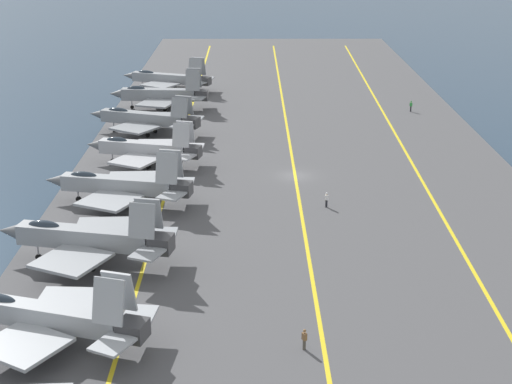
{
  "coord_description": "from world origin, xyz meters",
  "views": [
    {
      "loc": [
        -90.93,
        5.36,
        31.04
      ],
      "look_at": [
        -12.82,
        4.87,
        2.9
      ],
      "focal_mm": 55.0,
      "sensor_mm": 36.0,
      "label": 1
    }
  ],
  "objects_px": {
    "parked_jet_fourth": "(121,185)",
    "crew_white_vest": "(327,199)",
    "parked_jet_sixth": "(145,118)",
    "crew_green_vest": "(411,106)",
    "parked_jet_seventh": "(160,94)",
    "parked_jet_second": "(48,316)",
    "parked_jet_fifth": "(145,149)",
    "parked_jet_third": "(87,238)",
    "parked_jet_eighth": "(168,78)",
    "crew_brown_vest": "(304,338)"
  },
  "relations": [
    {
      "from": "parked_jet_seventh",
      "to": "parked_jet_fourth",
      "type": "bearing_deg",
      "value": -179.47
    },
    {
      "from": "parked_jet_eighth",
      "to": "crew_green_vest",
      "type": "bearing_deg",
      "value": -111.15
    },
    {
      "from": "parked_jet_fourth",
      "to": "crew_white_vest",
      "type": "bearing_deg",
      "value": -92.41
    },
    {
      "from": "crew_green_vest",
      "to": "parked_jet_fourth",
      "type": "bearing_deg",
      "value": 136.48
    },
    {
      "from": "parked_jet_fourth",
      "to": "crew_white_vest",
      "type": "height_order",
      "value": "parked_jet_fourth"
    },
    {
      "from": "parked_jet_fifth",
      "to": "parked_jet_sixth",
      "type": "height_order",
      "value": "parked_jet_sixth"
    },
    {
      "from": "parked_jet_seventh",
      "to": "parked_jet_fifth",
      "type": "bearing_deg",
      "value": -177.44
    },
    {
      "from": "parked_jet_sixth",
      "to": "crew_green_vest",
      "type": "xyz_separation_m",
      "value": [
        13.57,
        -41.03,
        -1.43
      ]
    },
    {
      "from": "crew_white_vest",
      "to": "parked_jet_eighth",
      "type": "bearing_deg",
      "value": 21.42
    },
    {
      "from": "parked_jet_fifth",
      "to": "parked_jet_third",
      "type": "bearing_deg",
      "value": 177.06
    },
    {
      "from": "parked_jet_second",
      "to": "parked_jet_fifth",
      "type": "xyz_separation_m",
      "value": [
        43.44,
        -1.69,
        -0.03
      ]
    },
    {
      "from": "parked_jet_eighth",
      "to": "crew_green_vest",
      "type": "relative_size",
      "value": 9.65
    },
    {
      "from": "parked_jet_eighth",
      "to": "crew_brown_vest",
      "type": "xyz_separation_m",
      "value": [
        -88.4,
        -18.78,
        -1.35
      ]
    },
    {
      "from": "parked_jet_second",
      "to": "crew_white_vest",
      "type": "bearing_deg",
      "value": -39.23
    },
    {
      "from": "crew_brown_vest",
      "to": "crew_white_vest",
      "type": "xyz_separation_m",
      "value": [
        29.5,
        -4.32,
        0.02
      ]
    },
    {
      "from": "crew_white_vest",
      "to": "parked_jet_second",
      "type": "bearing_deg",
      "value": 140.77
    },
    {
      "from": "parked_jet_third",
      "to": "parked_jet_seventh",
      "type": "height_order",
      "value": "parked_jet_seventh"
    },
    {
      "from": "parked_jet_fifth",
      "to": "parked_jet_sixth",
      "type": "bearing_deg",
      "value": 7.27
    },
    {
      "from": "parked_jet_third",
      "to": "parked_jet_sixth",
      "type": "bearing_deg",
      "value": 0.46
    },
    {
      "from": "parked_jet_fifth",
      "to": "crew_brown_vest",
      "type": "height_order",
      "value": "parked_jet_fifth"
    },
    {
      "from": "parked_jet_second",
      "to": "crew_green_vest",
      "type": "height_order",
      "value": "parked_jet_second"
    },
    {
      "from": "parked_jet_eighth",
      "to": "parked_jet_second",
      "type": "bearing_deg",
      "value": 179.88
    },
    {
      "from": "crew_brown_vest",
      "to": "crew_white_vest",
      "type": "distance_m",
      "value": 29.82
    },
    {
      "from": "crew_brown_vest",
      "to": "parked_jet_third",
      "type": "bearing_deg",
      "value": 51.68
    },
    {
      "from": "parked_jet_sixth",
      "to": "crew_brown_vest",
      "type": "xyz_separation_m",
      "value": [
        -59.1,
        -19.15,
        -1.49
      ]
    },
    {
      "from": "parked_jet_seventh",
      "to": "crew_brown_vest",
      "type": "distance_m",
      "value": 76.76
    },
    {
      "from": "parked_jet_eighth",
      "to": "parked_jet_fifth",
      "type": "bearing_deg",
      "value": -178.05
    },
    {
      "from": "parked_jet_fourth",
      "to": "crew_white_vest",
      "type": "distance_m",
      "value": 22.61
    },
    {
      "from": "parked_jet_eighth",
      "to": "crew_white_vest",
      "type": "xyz_separation_m",
      "value": [
        -58.9,
        -23.1,
        -1.34
      ]
    },
    {
      "from": "parked_jet_eighth",
      "to": "crew_green_vest",
      "type": "height_order",
      "value": "parked_jet_eighth"
    },
    {
      "from": "parked_jet_seventh",
      "to": "crew_white_vest",
      "type": "relative_size",
      "value": 9.49
    },
    {
      "from": "parked_jet_seventh",
      "to": "parked_jet_eighth",
      "type": "distance_m",
      "value": 13.95
    },
    {
      "from": "parked_jet_second",
      "to": "parked_jet_fourth",
      "type": "bearing_deg",
      "value": -1.46
    },
    {
      "from": "parked_jet_fourth",
      "to": "parked_jet_fifth",
      "type": "distance_m",
      "value": 13.99
    },
    {
      "from": "parked_jet_sixth",
      "to": "parked_jet_seventh",
      "type": "bearing_deg",
      "value": -1.97
    },
    {
      "from": "parked_jet_third",
      "to": "parked_jet_eighth",
      "type": "height_order",
      "value": "parked_jet_third"
    },
    {
      "from": "crew_green_vest",
      "to": "parked_jet_second",
      "type": "bearing_deg",
      "value": 150.33
    },
    {
      "from": "parked_jet_fourth",
      "to": "parked_jet_sixth",
      "type": "bearing_deg",
      "value": 1.87
    },
    {
      "from": "parked_jet_second",
      "to": "parked_jet_seventh",
      "type": "distance_m",
      "value": 73.49
    },
    {
      "from": "parked_jet_third",
      "to": "crew_white_vest",
      "type": "xyz_separation_m",
      "value": [
        14.64,
        -23.12,
        -1.74
      ]
    },
    {
      "from": "parked_jet_fifth",
      "to": "crew_brown_vest",
      "type": "bearing_deg",
      "value": -158.74
    },
    {
      "from": "parked_jet_sixth",
      "to": "parked_jet_seventh",
      "type": "distance_m",
      "value": 15.36
    },
    {
      "from": "parked_jet_second",
      "to": "parked_jet_fourth",
      "type": "relative_size",
      "value": 0.99
    },
    {
      "from": "crew_brown_vest",
      "to": "parked_jet_seventh",
      "type": "bearing_deg",
      "value": 14.04
    },
    {
      "from": "parked_jet_second",
      "to": "parked_jet_seventh",
      "type": "xyz_separation_m",
      "value": [
        73.49,
        -0.35,
        0.17
      ]
    },
    {
      "from": "parked_jet_eighth",
      "to": "crew_brown_vest",
      "type": "distance_m",
      "value": 90.38
    },
    {
      "from": "parked_jet_fourth",
      "to": "crew_green_vest",
      "type": "height_order",
      "value": "parked_jet_fourth"
    },
    {
      "from": "parked_jet_third",
      "to": "parked_jet_eighth",
      "type": "xyz_separation_m",
      "value": [
        73.54,
        -0.02,
        -0.41
      ]
    },
    {
      "from": "crew_white_vest",
      "to": "crew_brown_vest",
      "type": "bearing_deg",
      "value": 171.66
    },
    {
      "from": "parked_jet_fifth",
      "to": "parked_jet_eighth",
      "type": "distance_m",
      "value": 44.02
    }
  ]
}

